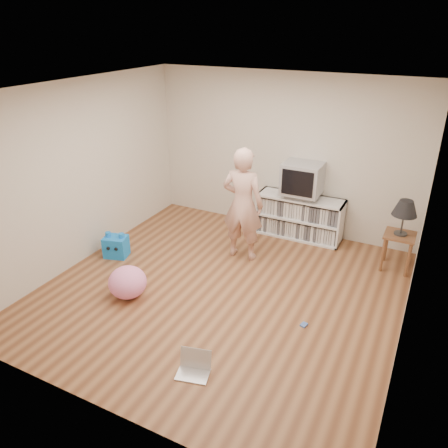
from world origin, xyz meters
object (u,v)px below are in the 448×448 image
dvd_deck (301,195)px  laptop (194,366)px  crt_tv (302,178)px  plush_pink (128,282)px  media_unit (300,216)px  person (243,205)px  side_table (399,243)px  table_lamp (405,209)px  plush_blue (116,246)px

dvd_deck → laptop: bearing=-89.7°
crt_tv → plush_pink: crt_tv is taller
media_unit → dvd_deck: size_ratio=3.11×
dvd_deck → laptop: dvd_deck is taller
crt_tv → person: 1.20m
dvd_deck → crt_tv: 0.29m
media_unit → crt_tv: size_ratio=2.33×
side_table → table_lamp: (0.00, 0.00, 0.53)m
plush_pink → laptop: bearing=-28.3°
media_unit → table_lamp: size_ratio=2.72×
laptop → plush_blue: plush_blue is taller
table_lamp → laptop: bearing=-116.7°
media_unit → plush_blue: bearing=-139.7°
side_table → plush_pink: bearing=-142.5°
crt_tv → side_table: bearing=-13.0°
dvd_deck → table_lamp: table_lamp is taller
media_unit → plush_pink: bearing=-117.9°
crt_tv → laptop: bearing=-89.7°
crt_tv → plush_blue: size_ratio=1.50×
crt_tv → side_table: (1.58, -0.37, -0.60)m
dvd_deck → media_unit: bearing=90.0°
plush_blue → person: bearing=10.3°
crt_tv → side_table: crt_tv is taller
media_unit → person: size_ratio=0.82×
media_unit → table_lamp: bearing=-13.7°
media_unit → plush_blue: (-2.27, -1.93, -0.18)m
crt_tv → person: bearing=-118.0°
dvd_deck → table_lamp: size_ratio=0.87×
person → plush_blue: size_ratio=4.26×
person → laptop: (0.58, -2.42, -0.79)m
side_table → plush_pink: (-3.02, -2.32, -0.21)m
dvd_deck → side_table: bearing=-13.2°
side_table → plush_pink: size_ratio=1.11×
dvd_deck → person: size_ratio=0.26×
table_lamp → person: (-2.14, -0.68, -0.09)m
person → crt_tv: bearing=-121.7°
person → plush_pink: bearing=58.2°
plush_blue → side_table: bearing=5.4°
table_lamp → plush_pink: size_ratio=1.04×
table_lamp → plush_blue: size_ratio=1.28×
table_lamp → plush_pink: bearing=-142.5°
laptop → plush_blue: size_ratio=0.95×
laptop → plush_blue: bearing=131.7°
media_unit → plush_blue: media_unit is taller
laptop → person: bearing=89.4°
side_table → laptop: 3.49m
person → plush_blue: 2.04m
media_unit → laptop: bearing=-89.7°
plush_pink → dvd_deck: bearing=61.9°
table_lamp → laptop: 3.58m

